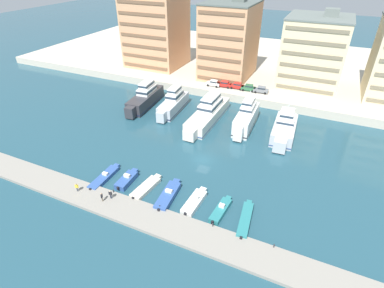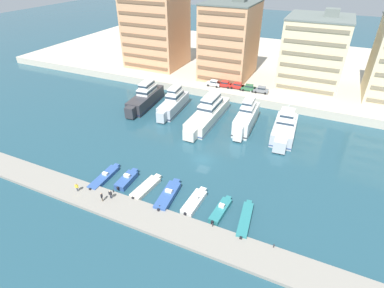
% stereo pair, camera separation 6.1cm
% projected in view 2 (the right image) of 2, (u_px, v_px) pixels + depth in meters
% --- Properties ---
extents(ground_plane, '(400.00, 400.00, 0.00)m').
position_uv_depth(ground_plane, '(203.00, 160.00, 61.07)').
color(ground_plane, '#234C5B').
extents(quay_promenade, '(180.00, 70.00, 2.29)m').
position_uv_depth(quay_promenade, '(271.00, 65.00, 109.73)').
color(quay_promenade, beige).
rests_on(quay_promenade, ground).
extents(pier_dock, '(120.00, 5.33, 0.57)m').
position_uv_depth(pier_dock, '(157.00, 221.00, 46.63)').
color(pier_dock, gray).
rests_on(pier_dock, ground).
extents(yacht_charcoal_far_left, '(5.50, 18.01, 8.14)m').
position_uv_depth(yacht_charcoal_far_left, '(145.00, 98.00, 81.72)').
color(yacht_charcoal_far_left, '#333338').
rests_on(yacht_charcoal_far_left, ground).
extents(yacht_silver_left, '(4.74, 15.78, 7.98)m').
position_uv_depth(yacht_silver_left, '(173.00, 103.00, 78.93)').
color(yacht_silver_left, silver).
rests_on(yacht_silver_left, ground).
extents(yacht_ivory_mid_left, '(5.05, 21.93, 7.81)m').
position_uv_depth(yacht_ivory_mid_left, '(208.00, 113.00, 74.29)').
color(yacht_ivory_mid_left, silver).
rests_on(yacht_ivory_mid_left, ground).
extents(yacht_white_center_left, '(4.17, 15.50, 8.63)m').
position_uv_depth(yacht_white_center_left, '(246.00, 118.00, 71.16)').
color(yacht_white_center_left, white).
rests_on(yacht_white_center_left, ground).
extents(yacht_silver_center, '(5.43, 15.61, 7.72)m').
position_uv_depth(yacht_silver_center, '(284.00, 128.00, 67.80)').
color(yacht_silver_center, silver).
rests_on(yacht_silver_center, ground).
extents(motorboat_blue_far_left, '(2.07, 8.35, 1.18)m').
position_uv_depth(motorboat_blue_far_left, '(104.00, 177.00, 55.64)').
color(motorboat_blue_far_left, '#33569E').
rests_on(motorboat_blue_far_left, ground).
extents(motorboat_blue_left, '(2.19, 6.06, 1.61)m').
position_uv_depth(motorboat_blue_left, '(127.00, 179.00, 54.82)').
color(motorboat_blue_left, '#33569E').
rests_on(motorboat_blue_left, ground).
extents(motorboat_cream_mid_left, '(2.75, 7.59, 0.84)m').
position_uv_depth(motorboat_cream_mid_left, '(146.00, 187.00, 53.21)').
color(motorboat_cream_mid_left, beige).
rests_on(motorboat_cream_mid_left, ground).
extents(motorboat_blue_center_left, '(2.80, 8.31, 1.49)m').
position_uv_depth(motorboat_blue_center_left, '(168.00, 195.00, 51.27)').
color(motorboat_blue_center_left, '#33569E').
rests_on(motorboat_blue_center_left, ground).
extents(motorboat_white_center, '(2.32, 7.16, 1.55)m').
position_uv_depth(motorboat_white_center, '(195.00, 202.00, 49.96)').
color(motorboat_white_center, white).
rests_on(motorboat_white_center, ground).
extents(motorboat_teal_center_right, '(2.07, 6.71, 1.52)m').
position_uv_depth(motorboat_teal_center_right, '(221.00, 210.00, 48.36)').
color(motorboat_teal_center_right, teal).
rests_on(motorboat_teal_center_right, ground).
extents(motorboat_teal_mid_right, '(2.44, 8.33, 0.94)m').
position_uv_depth(motorboat_teal_mid_right, '(245.00, 220.00, 46.65)').
color(motorboat_teal_mid_right, teal).
rests_on(motorboat_teal_mid_right, ground).
extents(car_white_far_left, '(4.12, 1.96, 1.80)m').
position_uv_depth(car_white_far_left, '(214.00, 83.00, 88.32)').
color(car_white_far_left, white).
rests_on(car_white_far_left, quay_promenade).
extents(car_red_left, '(4.19, 2.12, 1.80)m').
position_uv_depth(car_red_left, '(225.00, 84.00, 87.70)').
color(car_red_left, red).
rests_on(car_red_left, quay_promenade).
extents(car_red_mid_left, '(4.11, 1.93, 1.80)m').
position_uv_depth(car_red_mid_left, '(237.00, 86.00, 86.59)').
color(car_red_mid_left, red).
rests_on(car_red_mid_left, quay_promenade).
extents(car_green_center_left, '(4.20, 2.14, 1.80)m').
position_uv_depth(car_green_center_left, '(249.00, 87.00, 85.33)').
color(car_green_center_left, '#2D6642').
rests_on(car_green_center_left, quay_promenade).
extents(car_grey_center, '(4.23, 2.19, 1.80)m').
position_uv_depth(car_grey_center, '(261.00, 90.00, 84.06)').
color(car_grey_center, slate).
rests_on(car_grey_center, quay_promenade).
extents(apartment_block_far_left, '(18.35, 16.60, 25.01)m').
position_uv_depth(apartment_block_far_left, '(156.00, 30.00, 100.22)').
color(apartment_block_far_left, tan).
rests_on(apartment_block_far_left, quay_promenade).
extents(apartment_block_left, '(14.56, 18.36, 23.80)m').
position_uv_depth(apartment_block_left, '(230.00, 40.00, 90.93)').
color(apartment_block_left, tan).
rests_on(apartment_block_left, quay_promenade).
extents(apartment_block_mid_left, '(16.78, 17.18, 21.23)m').
position_uv_depth(apartment_block_mid_left, '(314.00, 52.00, 84.74)').
color(apartment_block_mid_left, beige).
rests_on(apartment_block_mid_left, quay_promenade).
extents(pedestrian_near_edge, '(0.63, 0.33, 1.68)m').
position_uv_depth(pedestrian_near_edge, '(110.00, 194.00, 50.04)').
color(pedestrian_near_edge, '#282D3D').
rests_on(pedestrian_near_edge, pier_dock).
extents(pedestrian_mid_deck, '(0.44, 0.59, 1.73)m').
position_uv_depth(pedestrian_mid_deck, '(102.00, 196.00, 49.48)').
color(pedestrian_mid_deck, '#7A6B56').
rests_on(pedestrian_mid_deck, pier_dock).
extents(pedestrian_far_side, '(0.61, 0.37, 1.67)m').
position_uv_depth(pedestrian_far_side, '(77.00, 187.00, 51.57)').
color(pedestrian_far_side, '#4C515B').
rests_on(pedestrian_far_side, pier_dock).
extents(bollard_west, '(0.20, 0.20, 0.61)m').
position_uv_depth(bollard_west, '(113.00, 191.00, 51.70)').
color(bollard_west, '#2D2D33').
rests_on(bollard_west, pier_dock).
extents(bollard_west_mid, '(0.20, 0.20, 0.61)m').
position_uv_depth(bollard_west_mid, '(160.00, 207.00, 48.46)').
color(bollard_west_mid, '#2D2D33').
rests_on(bollard_west_mid, pier_dock).
extents(bollard_east_mid, '(0.20, 0.20, 0.61)m').
position_uv_depth(bollard_east_mid, '(213.00, 225.00, 45.21)').
color(bollard_east_mid, '#2D2D33').
rests_on(bollard_east_mid, pier_dock).
extents(bollard_east, '(0.20, 0.20, 0.61)m').
position_uv_depth(bollard_east, '(274.00, 246.00, 41.97)').
color(bollard_east, '#2D2D33').
rests_on(bollard_east, pier_dock).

